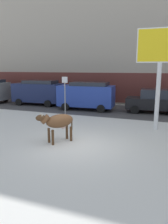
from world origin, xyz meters
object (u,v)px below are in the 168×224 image
object	(u,v)px
billboard	(161,52)
street_sign	(65,92)
car_navy_van	(38,92)
car_black_sedan	(154,101)
cow_brown	(58,122)
pedestrian_near_billboard	(53,93)
car_blue_van	(86,95)

from	to	relation	value
billboard	street_sign	xyz separation A→B (m)	(-6.62, 1.87, -2.64)
billboard	car_navy_van	size ratio (longest dim) A/B	1.19
billboard	car_black_sedan	xyz separation A→B (m)	(-0.40, 4.83, -3.41)
cow_brown	car_navy_van	xyz separation A→B (m)	(-6.71, 8.92, 0.25)
pedestrian_near_billboard	street_sign	bearing A→B (deg)	-54.07
car_blue_van	pedestrian_near_billboard	bearing A→B (deg)	145.88
car_navy_van	pedestrian_near_billboard	xyz separation A→B (m)	(0.11, 2.67, -0.36)
cow_brown	billboard	size ratio (longest dim) A/B	0.32
cow_brown	pedestrian_near_billboard	distance (m)	13.34
pedestrian_near_billboard	car_blue_van	bearing A→B (deg)	-34.12
billboard	car_blue_van	xyz separation A→B (m)	(-5.77, 4.23, -3.07)
cow_brown	billboard	bearing A→B (deg)	43.23
cow_brown	street_sign	bearing A→B (deg)	112.57
cow_brown	car_black_sedan	bearing A→B (deg)	66.57
car_blue_van	pedestrian_near_billboard	distance (m)	6.09
billboard	car_black_sedan	bearing A→B (deg)	94.71
car_navy_van	car_black_sedan	world-z (taller)	car_navy_van
car_navy_van	car_blue_van	world-z (taller)	same
cow_brown	car_navy_van	bearing A→B (deg)	126.94
street_sign	car_blue_van	bearing A→B (deg)	70.24
car_navy_van	cow_brown	bearing A→B (deg)	-53.06
pedestrian_near_billboard	street_sign	xyz separation A→B (m)	(4.18, -5.77, 0.79)
billboard	car_navy_van	xyz separation A→B (m)	(-10.91, 4.97, -3.07)
car_blue_van	street_sign	bearing A→B (deg)	-109.76
car_black_sedan	street_sign	xyz separation A→B (m)	(-6.22, -2.96, 0.76)
cow_brown	billboard	xyz separation A→B (m)	(4.20, 3.95, 3.32)
billboard	street_sign	world-z (taller)	billboard
car_navy_van	car_blue_van	bearing A→B (deg)	-8.21
cow_brown	street_sign	distance (m)	6.34
car_black_sedan	car_blue_van	bearing A→B (deg)	-173.65
cow_brown	car_blue_van	bearing A→B (deg)	100.86
car_navy_van	street_sign	size ratio (longest dim) A/B	1.66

